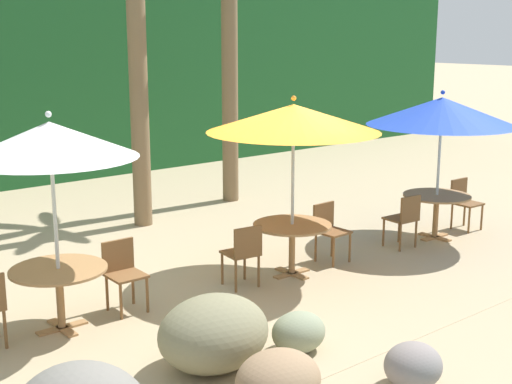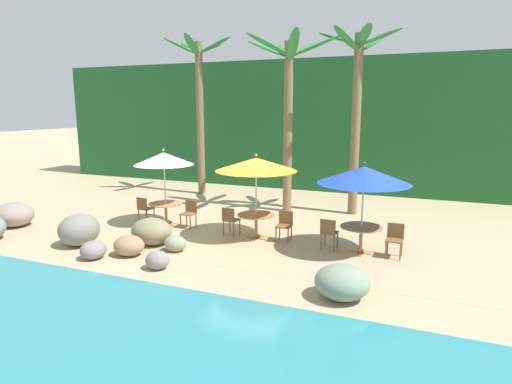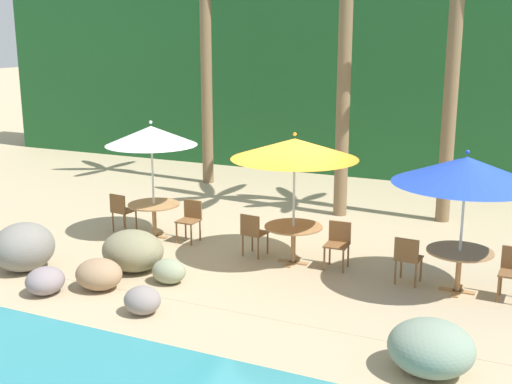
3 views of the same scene
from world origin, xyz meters
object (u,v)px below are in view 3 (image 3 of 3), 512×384
Objects in this scene: chair_white_seaward at (190,218)px; chair_white_inland at (121,210)px; dining_table_white at (154,209)px; palm_tree_second at (345,34)px; dining_table_orange at (293,232)px; umbrella_white at (151,136)px; umbrella_orange at (295,149)px; umbrella_blue at (466,170)px; chair_blue_inland at (408,257)px; chair_orange_seaward at (338,241)px; palm_tree_nearest at (205,32)px; chair_orange_inland at (253,232)px; palm_tree_third at (455,35)px; dining_table_blue at (459,258)px.

chair_white_seaward is 1.00× the size of chair_white_inland.
palm_tree_second is at bearing 48.13° from dining_table_white.
palm_tree_second reaches higher than dining_table_orange.
umbrella_white reaches higher than chair_white_inland.
umbrella_orange is at bearing 90.00° from dining_table_orange.
umbrella_blue is 2.82× the size of chair_blue_inland.
palm_tree_second is at bearing 93.98° from umbrella_orange.
chair_orange_seaward is 0.13× the size of palm_tree_nearest.
chair_orange_inland is at bearing -99.19° from palm_tree_second.
chair_white_inland is at bearing -82.42° from palm_tree_nearest.
palm_tree_third reaches higher than umbrella_white.
umbrella_orange reaches higher than umbrella_blue.
umbrella_white is 3.69m from dining_table_orange.
palm_tree_nearest is (-2.39, 5.08, 3.80)m from chair_white_seaward.
palm_tree_nearest is (-5.71, 5.32, 3.80)m from chair_orange_seaward.
chair_orange_inland is 5.30m from palm_tree_second.
chair_orange_inland is at bearing 179.29° from umbrella_orange.
palm_tree_second is at bearing 56.50° from chair_white_seaward.
umbrella_blue is 0.38× the size of palm_tree_third.
umbrella_blue is at bearing 0.00° from dining_table_blue.
umbrella_white is at bearing -131.87° from palm_tree_second.
palm_tree_nearest is at bearing 144.70° from umbrella_blue.
chair_orange_inland is at bearing 177.44° from dining_table_blue.
dining_table_white is 1.26× the size of chair_white_seaward.
chair_white_seaward and chair_blue_inland have the same top height.
palm_tree_nearest reaches higher than palm_tree_third.
chair_orange_seaward is (4.17, -0.16, -1.69)m from umbrella_white.
palm_tree_second is (-0.26, 3.70, 3.66)m from dining_table_orange.
chair_orange_seaward is at bearing -72.86° from palm_tree_second.
umbrella_blue reaches higher than dining_table_blue.
palm_tree_second is (3.92, 3.42, 3.76)m from chair_white_inland.
umbrella_white is 1.00× the size of umbrella_orange.
umbrella_orange reaches higher than chair_white_seaward.
umbrella_orange is 2.29× the size of dining_table_orange.
chair_blue_inland is at bearing -177.43° from umbrella_blue.
dining_table_white is 0.17× the size of palm_tree_third.
umbrella_orange is (4.17, -0.29, 1.70)m from chair_white_inland.
palm_tree_nearest reaches higher than chair_orange_seaward.
umbrella_orange reaches higher than chair_white_inland.
umbrella_white is at bearing 175.96° from umbrella_blue.
chair_orange_seaward is (5.02, -0.16, 0.00)m from chair_white_inland.
palm_tree_third is at bearing 102.49° from dining_table_blue.
palm_tree_second is at bearing 130.65° from dining_table_blue.
dining_table_orange is 1.00× the size of dining_table_blue.
umbrella_white is 2.90× the size of chair_orange_seaward.
chair_white_inland is 0.13× the size of palm_tree_third.
palm_tree_third is (6.28, 3.87, 3.72)m from chair_white_inland.
palm_tree_second is at bearing 80.81° from chair_orange_inland.
chair_white_inland is 1.00× the size of chair_orange_seaward.
palm_tree_nearest is at bearing 141.38° from chair_blue_inland.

